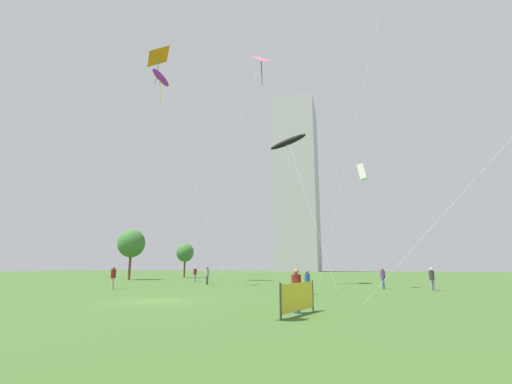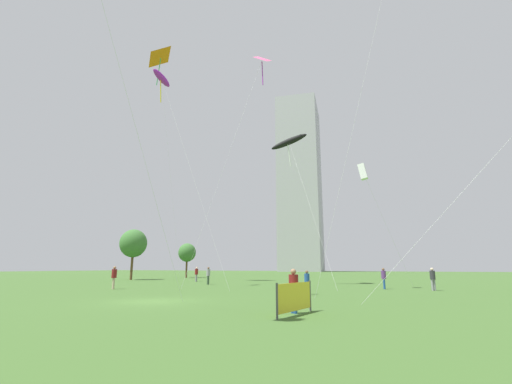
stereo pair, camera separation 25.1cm
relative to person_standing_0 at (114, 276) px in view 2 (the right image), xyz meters
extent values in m
plane|color=#3D6028|center=(10.25, -6.96, -1.08)|extent=(280.00, 280.00, 0.00)
cylinder|color=tan|center=(0.08, -0.05, -0.63)|extent=(0.17, 0.17, 0.91)
cylinder|color=tan|center=(-0.08, 0.05, -0.63)|extent=(0.17, 0.17, 0.91)
cylinder|color=maroon|center=(0.00, 0.00, 0.19)|extent=(0.42, 0.42, 0.72)
sphere|color=#997051|center=(0.00, 0.00, 0.67)|extent=(0.25, 0.25, 0.25)
cylinder|color=tan|center=(16.44, 1.13, -0.70)|extent=(0.14, 0.14, 0.76)
cylinder|color=tan|center=(16.29, 1.08, -0.70)|extent=(0.14, 0.14, 0.76)
cylinder|color=#1E478C|center=(16.37, 1.10, -0.01)|extent=(0.35, 0.35, 0.61)
sphere|color=brown|center=(16.37, 1.10, 0.39)|extent=(0.21, 0.21, 0.21)
cylinder|color=#3F593F|center=(2.99, 10.00, -0.64)|extent=(0.16, 0.16, 0.88)
cylinder|color=#3F593F|center=(3.00, 9.82, -0.64)|extent=(0.16, 0.16, 0.88)
cylinder|color=gray|center=(3.00, 9.91, 0.14)|extent=(0.40, 0.40, 0.69)
sphere|color=brown|center=(3.00, 9.91, 0.61)|extent=(0.24, 0.24, 0.24)
cylinder|color=gray|center=(24.11, 8.93, -0.66)|extent=(0.16, 0.16, 0.85)
cylinder|color=gray|center=(24.26, 9.01, -0.66)|extent=(0.16, 0.16, 0.85)
cylinder|color=#2D2D33|center=(24.19, 8.97, 0.11)|extent=(0.39, 0.39, 0.67)
sphere|color=beige|center=(24.19, 8.97, 0.56)|extent=(0.23, 0.23, 0.23)
cylinder|color=#1E478C|center=(20.49, 9.55, -0.66)|extent=(0.16, 0.16, 0.83)
cylinder|color=#1E478C|center=(20.52, 9.38, -0.66)|extent=(0.16, 0.16, 0.83)
cylinder|color=#593372|center=(20.51, 9.47, 0.08)|extent=(0.38, 0.38, 0.66)
sphere|color=brown|center=(20.51, 9.47, 0.53)|extent=(0.23, 0.23, 0.23)
cylinder|color=#1E478C|center=(18.63, -8.53, -0.66)|extent=(0.16, 0.16, 0.84)
cylinder|color=#1E478C|center=(18.78, -8.63, -0.66)|extent=(0.16, 0.16, 0.84)
cylinder|color=maroon|center=(18.71, -8.58, 0.10)|extent=(0.39, 0.39, 0.67)
sphere|color=#997051|center=(18.71, -8.58, 0.54)|extent=(0.23, 0.23, 0.23)
cylinder|color=gray|center=(-2.38, 15.74, -0.64)|extent=(0.16, 0.16, 0.87)
cylinder|color=gray|center=(-2.35, 15.56, -0.64)|extent=(0.16, 0.16, 0.87)
cylinder|color=maroon|center=(-2.36, 15.65, 0.14)|extent=(0.40, 0.40, 0.69)
sphere|color=beige|center=(-2.36, 15.65, 0.60)|extent=(0.24, 0.24, 0.24)
cylinder|color=silver|center=(20.63, -0.73, 10.78)|extent=(6.11, 1.40, 23.73)
cylinder|color=silver|center=(5.21, 2.90, 9.46)|extent=(9.38, 1.65, 21.09)
ellipsoid|color=purple|center=(0.53, 3.72, 20.00)|extent=(1.22, 2.48, 1.69)
cylinder|color=yellow|center=(0.53, 3.72, 18.50)|extent=(0.11, 0.34, 2.39)
cylinder|color=silver|center=(14.35, 9.15, 6.62)|extent=(6.14, 7.01, 15.40)
ellipsoid|color=black|center=(11.29, 12.65, 14.32)|extent=(4.23, 1.47, 2.03)
cylinder|color=white|center=(11.29, 12.65, 12.76)|extent=(0.32, 0.33, 2.51)
cylinder|color=silver|center=(26.24, -2.41, 5.04)|extent=(11.23, 3.66, 12.25)
cylinder|color=silver|center=(6.87, 6.82, 11.55)|extent=(4.05, 8.17, 25.26)
pyramid|color=#E5598C|center=(8.90, 10.87, 24.20)|extent=(2.79, 2.82, 1.87)
cylinder|color=purple|center=(8.88, 10.89, 22.35)|extent=(0.26, 0.22, 3.05)
cylinder|color=silver|center=(-6.76, 14.78, 14.20)|extent=(1.16, 5.41, 30.56)
pyramid|color=orange|center=(-7.35, 12.08, 29.51)|extent=(3.49, 2.67, 1.36)
cylinder|color=green|center=(-7.34, 12.08, 27.23)|extent=(0.74, 0.32, 3.86)
cylinder|color=silver|center=(12.15, -12.07, 8.80)|extent=(0.19, 10.49, 19.77)
cylinder|color=silver|center=(20.96, 12.94, 4.02)|extent=(3.16, 7.25, 10.21)
cube|color=white|center=(19.38, 9.32, 9.12)|extent=(0.83, 0.64, 1.52)
cylinder|color=brown|center=(-13.13, 28.53, 0.51)|extent=(0.31, 0.31, 3.19)
ellipsoid|color=#3D7033|center=(-13.13, 28.53, 3.15)|extent=(2.98, 2.98, 3.15)
cylinder|color=brown|center=(-14.56, 17.18, 0.83)|extent=(0.34, 0.34, 3.83)
ellipsoid|color=#3D7033|center=(-14.56, 17.18, 4.11)|extent=(3.88, 3.88, 4.06)
cube|color=#A8A8AD|center=(-21.13, 120.42, 35.15)|extent=(20.89, 28.19, 72.46)
cylinder|color=#4C4C4C|center=(18.70, -10.42, -0.45)|extent=(0.08, 0.08, 1.25)
cylinder|color=#4C4C4C|center=(19.08, -7.57, -0.45)|extent=(0.08, 0.08, 1.25)
cube|color=yellow|center=(18.89, -8.99, -0.40)|extent=(0.41, 2.85, 1.05)
camera|label=1|loc=(23.26, -22.72, 0.73)|focal=24.80mm
camera|label=2|loc=(23.49, -22.61, 0.73)|focal=24.80mm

